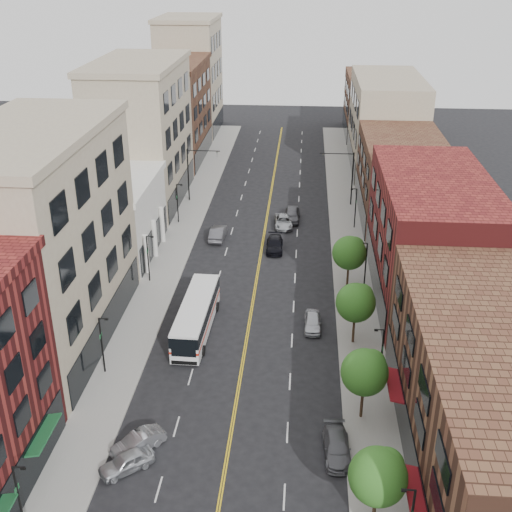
% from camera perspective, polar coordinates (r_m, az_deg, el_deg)
% --- Properties ---
extents(ground, '(220.00, 220.00, 0.00)m').
position_cam_1_polar(ground, '(46.06, -2.47, -16.76)').
color(ground, black).
rests_on(ground, ground).
extents(sidewalk_left, '(4.00, 110.00, 0.15)m').
position_cam_1_polar(sidewalk_left, '(76.84, -6.85, 1.53)').
color(sidewalk_left, gray).
rests_on(sidewalk_left, ground).
extents(sidewalk_right, '(4.00, 110.00, 0.15)m').
position_cam_1_polar(sidewalk_right, '(75.65, 8.19, 1.06)').
color(sidewalk_right, gray).
rests_on(sidewalk_right, ground).
extents(bldg_l_tanoffice, '(10.00, 22.00, 18.00)m').
position_cam_1_polar(bldg_l_tanoffice, '(56.04, -18.57, 0.98)').
color(bldg_l_tanoffice, gray).
rests_on(bldg_l_tanoffice, ground).
extents(bldg_l_white, '(10.00, 14.00, 8.00)m').
position_cam_1_polar(bldg_l_white, '(73.46, -12.97, 3.22)').
color(bldg_l_white, silver).
rests_on(bldg_l_white, ground).
extents(bldg_l_far_a, '(10.00, 20.00, 18.00)m').
position_cam_1_polar(bldg_l_far_a, '(87.45, -10.14, 10.48)').
color(bldg_l_far_a, gray).
rests_on(bldg_l_far_a, ground).
extents(bldg_l_far_b, '(10.00, 20.00, 15.00)m').
position_cam_1_polar(bldg_l_far_b, '(106.73, -7.50, 12.49)').
color(bldg_l_far_b, '#563122').
rests_on(bldg_l_far_b, ground).
extents(bldg_l_far_c, '(10.00, 16.00, 20.00)m').
position_cam_1_polar(bldg_l_far_c, '(123.58, -5.88, 15.50)').
color(bldg_l_far_c, gray).
rests_on(bldg_l_far_c, ground).
extents(bldg_r_near, '(10.00, 26.00, 10.00)m').
position_cam_1_polar(bldg_r_near, '(44.42, 20.27, -12.12)').
color(bldg_r_near, '#563122').
rests_on(bldg_r_near, ground).
extents(bldg_r_mid, '(10.00, 22.00, 12.00)m').
position_cam_1_polar(bldg_r_mid, '(64.22, 15.26, 1.63)').
color(bldg_r_mid, '#5D1818').
rests_on(bldg_r_mid, ground).
extents(bldg_r_far_a, '(10.00, 20.00, 10.00)m').
position_cam_1_polar(bldg_r_far_a, '(83.95, 12.84, 6.76)').
color(bldg_r_far_a, '#563122').
rests_on(bldg_r_far_a, ground).
extents(bldg_r_far_b, '(10.00, 22.00, 14.00)m').
position_cam_1_polar(bldg_r_far_b, '(103.45, 11.46, 11.51)').
color(bldg_r_far_b, gray).
rests_on(bldg_r_far_b, ground).
extents(bldg_r_far_c, '(10.00, 18.00, 11.00)m').
position_cam_1_polar(bldg_r_far_c, '(123.18, 10.42, 13.06)').
color(bldg_r_far_c, '#563122').
rests_on(bldg_r_far_c, ground).
extents(tree_r_0, '(3.40, 3.40, 5.59)m').
position_cam_1_polar(tree_r_0, '(38.99, 10.91, -18.53)').
color(tree_r_0, black).
rests_on(tree_r_0, sidewalk_right).
extents(tree_r_1, '(3.40, 3.40, 5.59)m').
position_cam_1_polar(tree_r_1, '(46.68, 9.73, -10.02)').
color(tree_r_1, black).
rests_on(tree_r_1, sidewalk_right).
extents(tree_r_2, '(3.40, 3.40, 5.59)m').
position_cam_1_polar(tree_r_2, '(55.12, 8.94, -4.01)').
color(tree_r_2, black).
rests_on(tree_r_2, sidewalk_right).
extents(tree_r_3, '(3.40, 3.40, 5.59)m').
position_cam_1_polar(tree_r_3, '(64.01, 8.37, 0.37)').
color(tree_r_3, black).
rests_on(tree_r_3, sidewalk_right).
extents(lamp_l_0, '(0.81, 0.55, 5.05)m').
position_cam_1_polar(lamp_l_0, '(41.09, -20.29, -19.40)').
color(lamp_l_0, black).
rests_on(lamp_l_0, sidewalk_left).
extents(lamp_l_1, '(0.81, 0.55, 5.05)m').
position_cam_1_polar(lamp_l_1, '(52.66, -13.52, -7.44)').
color(lamp_l_1, black).
rests_on(lamp_l_1, sidewalk_left).
extents(lamp_l_2, '(0.81, 0.55, 5.05)m').
position_cam_1_polar(lamp_l_2, '(66.10, -9.55, 0.01)').
color(lamp_l_2, black).
rests_on(lamp_l_2, sidewalk_left).
extents(lamp_l_3, '(0.81, 0.55, 5.05)m').
position_cam_1_polar(lamp_l_3, '(80.48, -6.97, 4.87)').
color(lamp_l_3, black).
rests_on(lamp_l_3, sidewalk_left).
extents(lamp_r_1, '(0.81, 0.55, 5.05)m').
position_cam_1_polar(lamp_r_1, '(50.73, 11.07, -8.55)').
color(lamp_r_1, black).
rests_on(lamp_r_1, sidewalk_right).
extents(lamp_r_2, '(0.81, 0.55, 5.05)m').
position_cam_1_polar(lamp_r_2, '(64.58, 9.69, -0.64)').
color(lamp_r_2, black).
rests_on(lamp_r_2, sidewalk_right).
extents(lamp_r_3, '(0.81, 0.55, 5.05)m').
position_cam_1_polar(lamp_r_3, '(79.24, 8.82, 4.42)').
color(lamp_r_3, black).
rests_on(lamp_r_3, sidewalk_right).
extents(signal_mast_left, '(4.49, 0.18, 7.20)m').
position_cam_1_polar(signal_mast_left, '(87.25, -5.59, 7.73)').
color(signal_mast_left, black).
rests_on(signal_mast_left, sidewalk_left).
extents(signal_mast_right, '(4.49, 0.18, 7.20)m').
position_cam_1_polar(signal_mast_right, '(86.18, 8.10, 7.38)').
color(signal_mast_right, black).
rests_on(signal_mast_right, sidewalk_right).
extents(city_bus, '(2.93, 11.34, 2.90)m').
position_cam_1_polar(city_bus, '(57.59, -5.33, -5.22)').
color(city_bus, white).
rests_on(city_bus, ground).
extents(car_angle_a, '(3.84, 3.51, 1.27)m').
position_cam_1_polar(car_angle_a, '(44.98, -11.43, -17.52)').
color(car_angle_a, '#B8BBC0').
rests_on(car_angle_a, ground).
extents(car_angle_b, '(3.70, 3.66, 1.27)m').
position_cam_1_polar(car_angle_b, '(46.26, -10.45, -15.98)').
color(car_angle_b, '#9C9DA3').
rests_on(car_angle_b, ground).
extents(car_parked_mid, '(2.07, 4.50, 1.28)m').
position_cam_1_polar(car_parked_mid, '(45.54, 7.21, -16.50)').
color(car_parked_mid, '#54555A').
rests_on(car_parked_mid, ground).
extents(car_parked_far, '(1.55, 3.85, 1.31)m').
position_cam_1_polar(car_parked_far, '(58.52, 5.06, -5.85)').
color(car_parked_far, '#BABDC3').
rests_on(car_parked_far, ground).
extents(car_lane_behind, '(1.70, 4.68, 1.54)m').
position_cam_1_polar(car_lane_behind, '(76.30, -3.41, 2.07)').
color(car_lane_behind, '#48484D').
rests_on(car_lane_behind, ground).
extents(car_lane_a, '(1.99, 4.68, 1.35)m').
position_cam_1_polar(car_lane_a, '(73.33, 1.67, 1.02)').
color(car_lane_a, black).
rests_on(car_lane_a, ground).
extents(car_lane_b, '(2.48, 4.87, 1.32)m').
position_cam_1_polar(car_lane_b, '(79.82, 2.46, 3.08)').
color(car_lane_b, '#A5A8AD').
rests_on(car_lane_b, ground).
extents(car_lane_c, '(2.00, 4.78, 1.62)m').
position_cam_1_polar(car_lane_c, '(81.64, 3.22, 3.70)').
color(car_lane_c, '#4B4B50').
rests_on(car_lane_c, ground).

